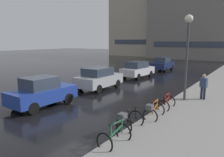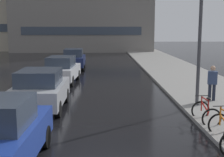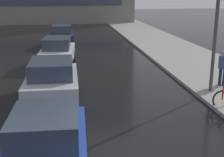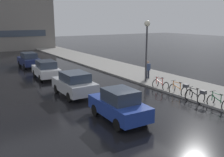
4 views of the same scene
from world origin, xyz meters
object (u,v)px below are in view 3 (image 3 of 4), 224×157
at_px(car_blue, 47,148).
at_px(car_white, 58,51).
at_px(pedestrian, 223,67).
at_px(car_navy, 62,36).
at_px(streetlamp, 218,3).
at_px(car_silver, 52,81).

xyz_separation_m(car_blue, car_white, (-0.08, 11.76, -0.01)).
bearing_deg(pedestrian, car_navy, 121.19).
distance_m(pedestrian, streetlamp, 3.03).
height_order(car_blue, car_white, car_blue).
distance_m(car_white, pedestrian, 9.24).
relative_size(car_blue, car_silver, 0.99).
bearing_deg(pedestrian, car_silver, -173.72).
xyz_separation_m(pedestrian, streetlamp, (-0.89, -0.77, 2.79)).
height_order(car_blue, car_silver, car_blue).
bearing_deg(car_white, streetlamp, -43.99).
bearing_deg(car_silver, car_white, 89.64).
xyz_separation_m(car_blue, pedestrian, (7.33, 6.24, 0.13)).
bearing_deg(car_white, car_silver, -90.36).
relative_size(car_silver, car_white, 0.97).
bearing_deg(pedestrian, car_white, 143.34).
bearing_deg(pedestrian, streetlamp, -139.08).
height_order(car_white, streetlamp, streetlamp).
height_order(car_silver, car_white, car_silver).
bearing_deg(car_navy, streetlamp, -63.50).
relative_size(car_silver, car_navy, 1.04).
xyz_separation_m(car_white, pedestrian, (7.41, -5.52, 0.14)).
bearing_deg(car_navy, car_blue, -90.23).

